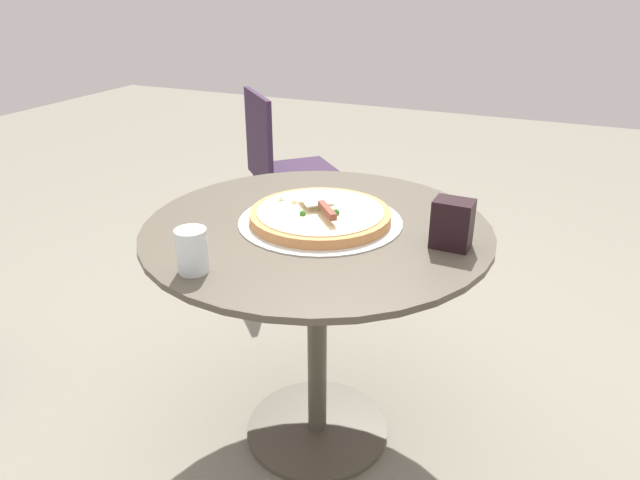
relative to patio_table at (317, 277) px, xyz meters
The scene contains 7 objects.
ground_plane 0.58m from the patio_table, ahead, with size 10.00×10.00×0.00m, color gray.
patio_table is the anchor object (origin of this frame).
pizza_on_tray 0.19m from the patio_table, 87.30° to the right, with size 0.46×0.46×0.05m.
pizza_server 0.23m from the patio_table, 137.64° to the right, with size 0.18×0.19×0.02m.
drinking_cup 0.46m from the patio_table, 67.77° to the left, with size 0.07×0.07×0.11m, color silver.
napkin_dispenser 0.44m from the patio_table, behind, with size 0.10×0.07×0.13m, color black.
patio_chair_far 1.37m from the patio_table, 58.46° to the right, with size 0.58×0.58×0.86m.
Camera 1 is at (-0.61, 1.36, 1.38)m, focal length 32.56 mm.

